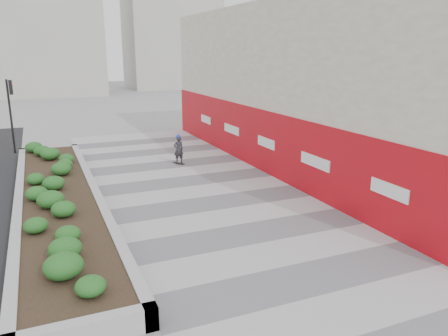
# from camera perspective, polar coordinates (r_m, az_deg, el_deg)

# --- Properties ---
(ground) EXTENTS (160.00, 160.00, 0.00)m
(ground) POSITION_cam_1_polar(r_m,az_deg,el_deg) (12.82, 7.01, -11.44)
(ground) COLOR gray
(ground) RESTS_ON ground
(walkway) EXTENTS (8.00, 36.00, 0.01)m
(walkway) POSITION_cam_1_polar(r_m,az_deg,el_deg) (15.25, 1.32, -6.88)
(walkway) COLOR #A8A8AD
(walkway) RESTS_ON ground
(building) EXTENTS (6.04, 24.08, 8.00)m
(building) POSITION_cam_1_polar(r_m,az_deg,el_deg) (22.89, 11.28, 10.42)
(building) COLOR beige
(building) RESTS_ON ground
(planter) EXTENTS (3.00, 18.00, 0.90)m
(planter) POSITION_cam_1_polar(r_m,az_deg,el_deg) (17.67, -20.86, -3.37)
(planter) COLOR #9E9EA0
(planter) RESTS_ON ground
(traffic_signal_near) EXTENTS (0.33, 0.28, 4.20)m
(traffic_signal_near) POSITION_cam_1_polar(r_m,az_deg,el_deg) (27.55, -26.08, 7.38)
(traffic_signal_near) COLOR black
(traffic_signal_near) RESTS_ON ground
(distant_bldg_north_l) EXTENTS (16.00, 12.00, 20.00)m
(distant_bldg_north_l) POSITION_cam_1_polar(r_m,az_deg,el_deg) (65.01, -23.54, 17.60)
(distant_bldg_north_l) COLOR #ADAAA3
(distant_bldg_north_l) RESTS_ON ground
(distant_bldg_north_r) EXTENTS (14.00, 10.00, 24.00)m
(distant_bldg_north_r) POSITION_cam_1_polar(r_m,az_deg,el_deg) (73.20, -6.96, 19.81)
(distant_bldg_north_r) COLOR #ADAAA3
(distant_bldg_north_r) RESTS_ON ground
(manhole_cover) EXTENTS (0.44, 0.44, 0.01)m
(manhole_cover) POSITION_cam_1_polar(r_m,az_deg,el_deg) (15.45, 3.02, -6.61)
(manhole_cover) COLOR #595654
(manhole_cover) RESTS_ON ground
(skateboarder) EXTENTS (0.55, 0.74, 1.58)m
(skateboarder) POSITION_cam_1_polar(r_m,az_deg,el_deg) (22.65, -5.96, 2.43)
(skateboarder) COLOR beige
(skateboarder) RESTS_ON ground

